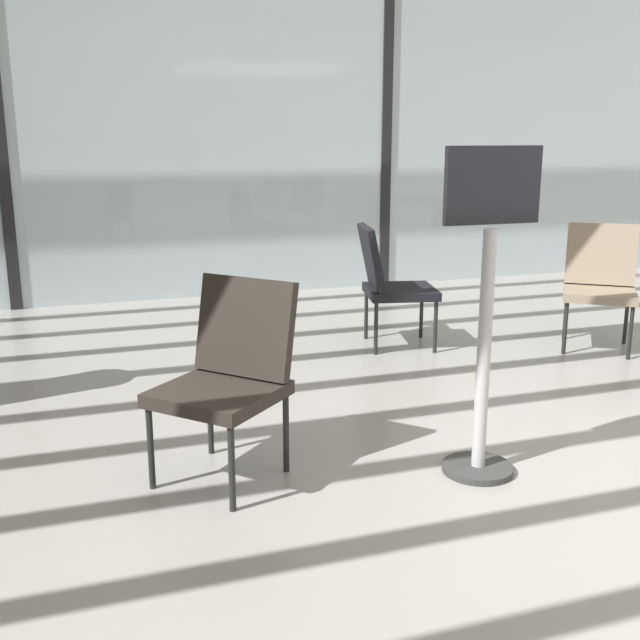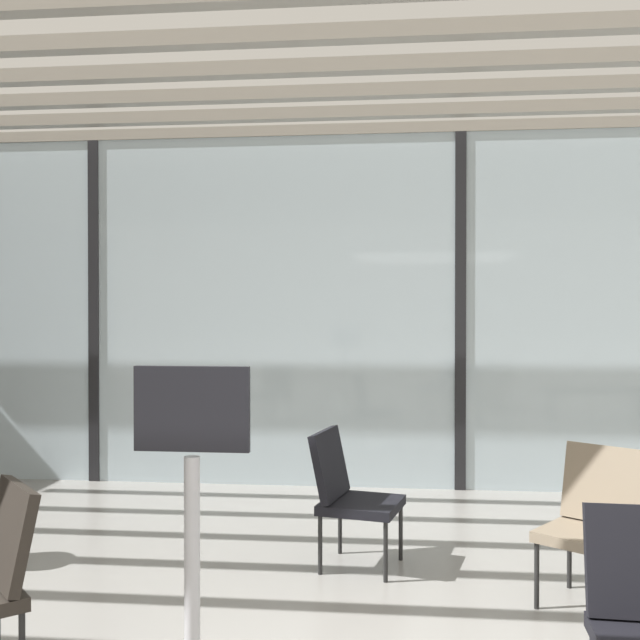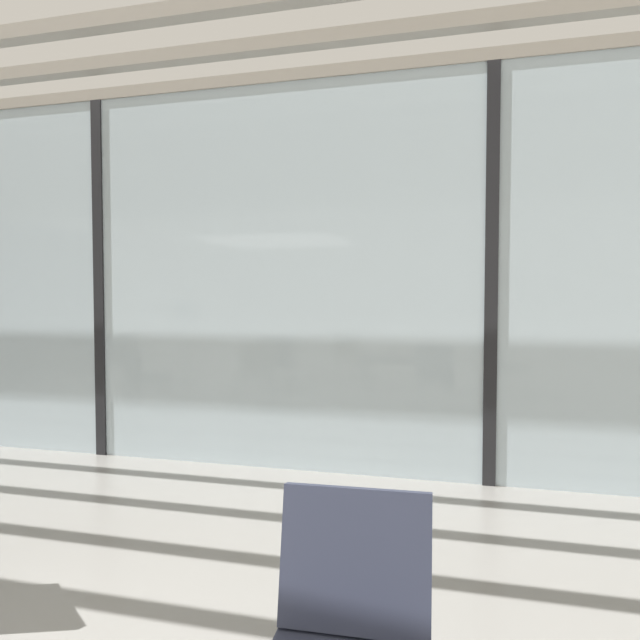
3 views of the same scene
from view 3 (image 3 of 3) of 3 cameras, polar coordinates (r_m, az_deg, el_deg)
The scene contains 5 objects.
glass_curtain_wall at distance 5.61m, azimuth -21.50°, elevation 3.86°, with size 14.00×0.08×3.29m, color silver.
window_mullion_1 at distance 5.61m, azimuth -21.50°, elevation 3.86°, with size 0.10×0.12×3.29m, color black.
window_mullion_2 at distance 4.56m, azimuth 17.17°, elevation 4.30°, with size 0.10×0.12×3.29m, color black.
parked_airplane at distance 10.98m, azimuth -7.20°, elevation 5.76°, with size 11.09×4.28×4.28m.
lounge_chair_1 at distance 1.89m, azimuth 3.00°, elevation -29.25°, with size 0.50×0.55×0.87m.
Camera 3 is at (3.27, 0.65, 1.48)m, focal length 31.15 mm.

